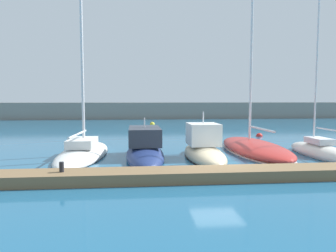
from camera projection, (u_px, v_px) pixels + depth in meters
ground_plane at (217, 170)px, 16.16m from camera, size 120.00×120.00×0.00m
dock_pier at (227, 174)px, 14.23m from camera, size 22.51×1.65×0.51m
breakwater_seawall at (159, 111)px, 59.60m from camera, size 108.00×3.29×3.11m
sailboat_white_nearest at (83, 151)px, 20.21m from camera, size 3.28×9.64×19.69m
motorboat_navy_second at (145, 150)px, 19.66m from camera, size 2.37×8.35×2.92m
motorboat_sand_third at (204, 150)px, 19.36m from camera, size 2.26×6.81×3.27m
sailboat_red_fourth at (254, 147)px, 21.70m from camera, size 3.41×10.10×15.83m
sailboat_ivory_fifth at (320, 151)px, 19.96m from camera, size 1.77×6.88×13.51m
mooring_buoy_red at (259, 136)px, 31.02m from camera, size 0.65×0.65×0.65m
mooring_buoy_yellow at (152, 124)px, 46.03m from camera, size 0.71×0.71×0.71m
dock_bollard at (62, 167)px, 13.48m from camera, size 0.20×0.20×0.44m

